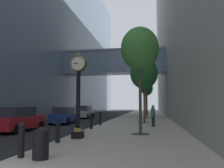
{
  "coord_description": "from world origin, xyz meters",
  "views": [
    {
      "loc": [
        4.63,
        -4.65,
        1.9
      ],
      "look_at": [
        1.04,
        17.03,
        3.83
      ],
      "focal_mm": 37.37,
      "sensor_mm": 36.0,
      "label": 1
    }
  ],
  "objects_px": {
    "car_blue_mid": "(64,116)",
    "car_silver_far": "(84,112)",
    "bollard_fourth": "(91,120)",
    "street_clock": "(78,91)",
    "bollard_third": "(78,124)",
    "car_red_near": "(18,120)",
    "street_tree_near": "(140,49)",
    "street_tree_mid_far": "(146,78)",
    "trash_bin": "(41,142)",
    "bollard_second": "(58,129)",
    "pedestrian_walking": "(153,115)",
    "bollard_fifth": "(100,118)",
    "street_tree_far": "(147,89)",
    "street_tree_mid_near": "(144,74)",
    "bollard_nearest": "(21,139)"
  },
  "relations": [
    {
      "from": "bollard_third",
      "to": "trash_bin",
      "type": "xyz_separation_m",
      "value": [
        0.74,
        -6.29,
        -0.06
      ]
    },
    {
      "from": "bollard_fourth",
      "to": "street_tree_mid_far",
      "type": "bearing_deg",
      "value": 76.42
    },
    {
      "from": "car_blue_mid",
      "to": "car_silver_far",
      "type": "distance_m",
      "value": 9.31
    },
    {
      "from": "bollard_fourth",
      "to": "car_red_near",
      "type": "height_order",
      "value": "car_red_near"
    },
    {
      "from": "bollard_fifth",
      "to": "trash_bin",
      "type": "relative_size",
      "value": 1.1
    },
    {
      "from": "street_tree_far",
      "to": "car_silver_far",
      "type": "height_order",
      "value": "street_tree_far"
    },
    {
      "from": "bollard_fourth",
      "to": "pedestrian_walking",
      "type": "height_order",
      "value": "pedestrian_walking"
    },
    {
      "from": "bollard_fourth",
      "to": "street_clock",
      "type": "bearing_deg",
      "value": -84.15
    },
    {
      "from": "car_red_near",
      "to": "street_tree_near",
      "type": "bearing_deg",
      "value": -7.61
    },
    {
      "from": "street_clock",
      "to": "street_tree_mid_far",
      "type": "relative_size",
      "value": 0.66
    },
    {
      "from": "bollard_fifth",
      "to": "car_silver_far",
      "type": "relative_size",
      "value": 0.26
    },
    {
      "from": "bollard_fifth",
      "to": "street_tree_mid_near",
      "type": "height_order",
      "value": "street_tree_mid_near"
    },
    {
      "from": "bollard_second",
      "to": "street_tree_mid_near",
      "type": "height_order",
      "value": "street_tree_mid_near"
    },
    {
      "from": "trash_bin",
      "to": "car_blue_mid",
      "type": "bearing_deg",
      "value": 108.25
    },
    {
      "from": "street_tree_mid_far",
      "to": "bollard_fifth",
      "type": "bearing_deg",
      "value": -106.89
    },
    {
      "from": "bollard_fifth",
      "to": "car_red_near",
      "type": "distance_m",
      "value": 6.63
    },
    {
      "from": "bollard_third",
      "to": "car_blue_mid",
      "type": "relative_size",
      "value": 0.26
    },
    {
      "from": "street_tree_near",
      "to": "car_red_near",
      "type": "relative_size",
      "value": 1.4
    },
    {
      "from": "bollard_nearest",
      "to": "bollard_second",
      "type": "height_order",
      "value": "same"
    },
    {
      "from": "street_tree_far",
      "to": "car_silver_far",
      "type": "xyz_separation_m",
      "value": [
        -8.51,
        -9.06,
        -3.74
      ]
    },
    {
      "from": "bollard_third",
      "to": "car_red_near",
      "type": "distance_m",
      "value": 5.32
    },
    {
      "from": "street_tree_mid_far",
      "to": "car_blue_mid",
      "type": "xyz_separation_m",
      "value": [
        -7.84,
        -9.57,
        -4.69
      ]
    },
    {
      "from": "pedestrian_walking",
      "to": "car_red_near",
      "type": "relative_size",
      "value": 0.37
    },
    {
      "from": "street_clock",
      "to": "car_silver_far",
      "type": "height_order",
      "value": "street_clock"
    },
    {
      "from": "car_silver_far",
      "to": "car_red_near",
      "type": "bearing_deg",
      "value": -90.51
    },
    {
      "from": "car_red_near",
      "to": "bollard_fourth",
      "type": "bearing_deg",
      "value": 14.2
    },
    {
      "from": "street_tree_far",
      "to": "bollard_fifth",
      "type": "bearing_deg",
      "value": -99.96
    },
    {
      "from": "street_tree_far",
      "to": "car_silver_far",
      "type": "distance_m",
      "value": 12.98
    },
    {
      "from": "street_clock",
      "to": "bollard_fourth",
      "type": "xyz_separation_m",
      "value": [
        -0.48,
        4.69,
        -1.87
      ]
    },
    {
      "from": "street_tree_far",
      "to": "pedestrian_walking",
      "type": "xyz_separation_m",
      "value": [
        0.79,
        -21.44,
        -3.53
      ]
    },
    {
      "from": "street_tree_mid_near",
      "to": "trash_bin",
      "type": "bearing_deg",
      "value": -100.48
    },
    {
      "from": "pedestrian_walking",
      "to": "car_blue_mid",
      "type": "relative_size",
      "value": 0.39
    },
    {
      "from": "bollard_nearest",
      "to": "bollard_third",
      "type": "xyz_separation_m",
      "value": [
        0.0,
        6.19,
        0.0
      ]
    },
    {
      "from": "bollard_fifth",
      "to": "trash_bin",
      "type": "xyz_separation_m",
      "value": [
        0.74,
        -12.48,
        -0.06
      ]
    },
    {
      "from": "bollard_fifth",
      "to": "car_blue_mid",
      "type": "bearing_deg",
      "value": 149.53
    },
    {
      "from": "bollard_fourth",
      "to": "bollard_third",
      "type": "bearing_deg",
      "value": -90.0
    },
    {
      "from": "bollard_nearest",
      "to": "bollard_fourth",
      "type": "relative_size",
      "value": 1.0
    },
    {
      "from": "bollard_third",
      "to": "bollard_fifth",
      "type": "xyz_separation_m",
      "value": [
        0.0,
        6.19,
        0.0
      ]
    },
    {
      "from": "street_tree_near",
      "to": "bollard_second",
      "type": "bearing_deg",
      "value": -134.11
    },
    {
      "from": "bollard_second",
      "to": "bollard_fifth",
      "type": "relative_size",
      "value": 1.0
    },
    {
      "from": "bollard_fifth",
      "to": "car_blue_mid",
      "type": "height_order",
      "value": "car_blue_mid"
    },
    {
      "from": "bollard_second",
      "to": "car_blue_mid",
      "type": "relative_size",
      "value": 0.26
    },
    {
      "from": "street_tree_near",
      "to": "bollard_fifth",
      "type": "bearing_deg",
      "value": 123.55
    },
    {
      "from": "street_tree_mid_far",
      "to": "car_blue_mid",
      "type": "height_order",
      "value": "street_tree_mid_far"
    },
    {
      "from": "street_tree_mid_near",
      "to": "pedestrian_walking",
      "type": "relative_size",
      "value": 3.71
    },
    {
      "from": "bollard_second",
      "to": "bollard_fourth",
      "type": "xyz_separation_m",
      "value": [
        0.0,
        6.19,
        0.0
      ]
    },
    {
      "from": "trash_bin",
      "to": "pedestrian_walking",
      "type": "relative_size",
      "value": 0.61
    },
    {
      "from": "car_silver_far",
      "to": "bollard_third",
      "type": "bearing_deg",
      "value": -74.87
    },
    {
      "from": "bollard_fifth",
      "to": "street_tree_near",
      "type": "relative_size",
      "value": 0.18
    },
    {
      "from": "bollard_nearest",
      "to": "bollard_third",
      "type": "relative_size",
      "value": 1.0
    }
  ]
}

